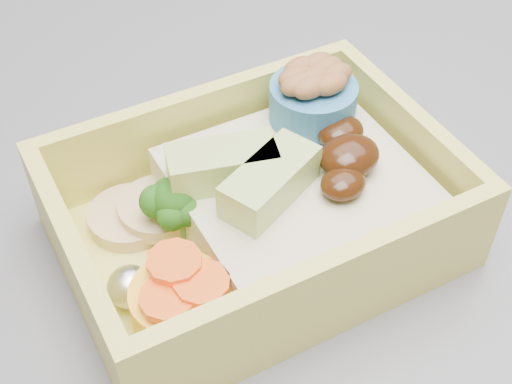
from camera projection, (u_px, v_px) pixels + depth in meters
bento_box at (265, 202)px, 0.38m from camera, size 0.22×0.17×0.07m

